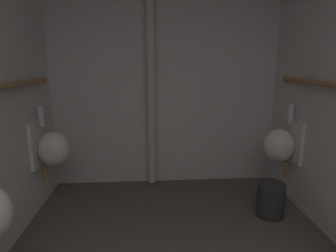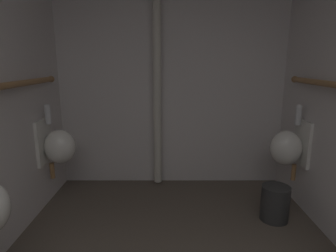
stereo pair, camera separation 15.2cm
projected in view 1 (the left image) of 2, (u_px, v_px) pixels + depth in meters
name	position (u px, v px, depth m)	size (l,w,h in m)	color
wall_back	(165.00, 71.00, 3.17)	(2.66, 0.06, 2.62)	silver
urinal_left_far	(52.00, 148.00, 2.69)	(0.32, 0.30, 0.76)	silver
urinal_right_far	(281.00, 144.00, 2.80)	(0.32, 0.30, 0.76)	silver
standpipe_back_wall	(151.00, 71.00, 3.05)	(0.09, 0.09, 2.57)	beige
waste_bin	(271.00, 199.00, 2.61)	(0.25, 0.25, 0.32)	#2D2D2D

